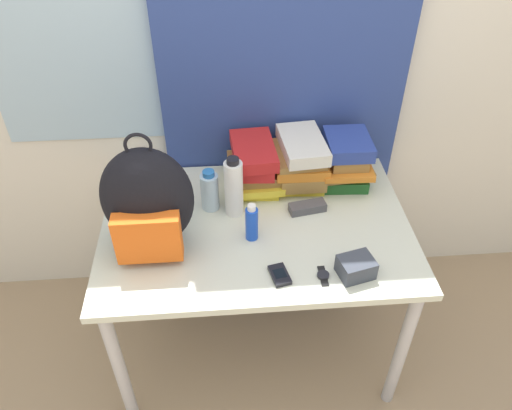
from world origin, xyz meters
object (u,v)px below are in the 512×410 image
at_px(book_stack_right, 345,160).
at_px(sports_bottle, 234,188).
at_px(book_stack_left, 254,166).
at_px(cell_phone, 280,275).
at_px(camera_pouch, 356,267).
at_px(book_stack_center, 300,161).
at_px(sunglasses_case, 307,207).
at_px(sunscreen_bottle, 252,223).
at_px(water_bottle, 210,191).
at_px(backpack, 148,202).
at_px(wristwatch, 323,275).

relative_size(book_stack_right, sports_bottle, 1.08).
relative_size(book_stack_left, book_stack_right, 1.02).
height_order(book_stack_left, book_stack_right, book_stack_right).
xyz_separation_m(book_stack_right, cell_phone, (-0.35, -0.55, -0.10)).
xyz_separation_m(cell_phone, camera_pouch, (0.27, -0.01, 0.03)).
relative_size(book_stack_left, book_stack_center, 0.99).
bearing_deg(book_stack_left, sunglasses_case, -43.33).
bearing_deg(sunscreen_bottle, cell_phone, -68.26).
height_order(book_stack_center, water_bottle, book_stack_center).
relative_size(sports_bottle, sunscreen_bottle, 1.64).
distance_m(book_stack_right, sunglasses_case, 0.29).
xyz_separation_m(book_stack_right, water_bottle, (-0.58, -0.14, -0.02)).
bearing_deg(camera_pouch, backpack, 163.44).
distance_m(backpack, sunglasses_case, 0.65).
height_order(sports_bottle, cell_phone, sports_bottle).
height_order(backpack, water_bottle, backpack).
distance_m(backpack, book_stack_right, 0.88).
xyz_separation_m(backpack, book_stack_center, (0.60, 0.34, -0.09)).
bearing_deg(book_stack_right, backpack, -156.71).
relative_size(sunscreen_bottle, sunglasses_case, 1.03).
bearing_deg(camera_pouch, sunscreen_bottle, 148.11).
relative_size(sports_bottle, wristwatch, 2.79).
distance_m(book_stack_left, sunscreen_bottle, 0.34).
bearing_deg(sunscreen_bottle, sports_bottle, 110.70).
relative_size(sports_bottle, sunglasses_case, 1.68).
height_order(backpack, sunscreen_bottle, backpack).
distance_m(sunscreen_bottle, cell_phone, 0.24).
bearing_deg(sunscreen_bottle, book_stack_right, 38.42).
height_order(book_stack_left, sunglasses_case, book_stack_left).
relative_size(book_stack_center, wristwatch, 3.10).
height_order(book_stack_left, cell_phone, book_stack_left).
bearing_deg(water_bottle, book_stack_right, 13.87).
bearing_deg(book_stack_center, water_bottle, -160.29).
xyz_separation_m(water_bottle, sunscreen_bottle, (0.16, -0.20, -0.01)).
bearing_deg(sunglasses_case, book_stack_left, 136.67).
relative_size(backpack, sunglasses_case, 3.07).
bearing_deg(wristwatch, book_stack_right, 71.23).
height_order(backpack, book_stack_center, backpack).
distance_m(backpack, water_bottle, 0.32).
relative_size(camera_pouch, wristwatch, 1.48).
distance_m(backpack, book_stack_center, 0.70).
bearing_deg(water_bottle, book_stack_center, 19.71).
relative_size(book_stack_left, water_bottle, 1.60).
bearing_deg(water_bottle, sports_bottle, -22.16).
relative_size(book_stack_center, sunscreen_bottle, 1.82).
bearing_deg(cell_phone, wristwatch, -4.33).
bearing_deg(camera_pouch, book_stack_center, 102.21).
xyz_separation_m(camera_pouch, wristwatch, (-0.11, -0.00, -0.03)).
relative_size(backpack, wristwatch, 5.11).
bearing_deg(sports_bottle, book_stack_right, 20.61).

